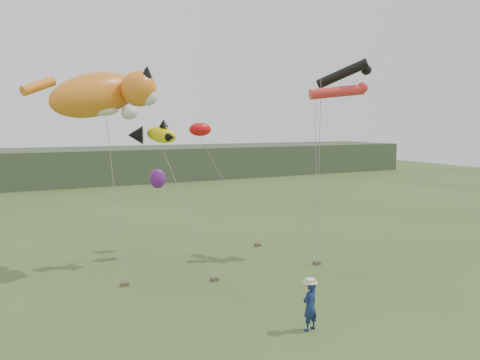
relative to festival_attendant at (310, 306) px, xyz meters
The scene contains 8 objects.
ground 1.74m from the festival_attendant, 106.11° to the left, with size 120.00×120.00×0.00m, color #385123.
headland 46.29m from the festival_attendant, 94.38° to the left, with size 90.00×13.00×4.00m.
festival_attendant is the anchor object (origin of this frame).
sandbag_anchors 6.96m from the festival_attendant, 101.64° to the left, with size 14.92×6.57×0.16m.
cat_kite 13.38m from the festival_attendant, 114.73° to the left, with size 5.89×3.39×2.92m.
fish_kite 11.73m from the festival_attendant, 103.68° to the left, with size 2.56×1.66×1.28m.
tube_kites 13.16m from the festival_attendant, 45.64° to the left, with size 3.57×2.43×2.15m.
misc_kites 12.20m from the festival_attendant, 93.08° to the left, with size 2.76×2.70×3.61m.
Camera 1 is at (-8.53, -13.95, 6.98)m, focal length 35.00 mm.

